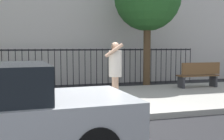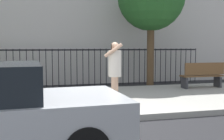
{
  "view_description": "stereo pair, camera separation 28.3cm",
  "coord_description": "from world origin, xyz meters",
  "views": [
    {
      "loc": [
        -1.34,
        -5.8,
        1.71
      ],
      "look_at": [
        0.8,
        1.5,
        1.05
      ],
      "focal_mm": 44.65,
      "sensor_mm": 36.0,
      "label": 1
    },
    {
      "loc": [
        -1.07,
        -5.87,
        1.71
      ],
      "look_at": [
        0.8,
        1.5,
        1.05
      ],
      "focal_mm": 44.65,
      "sensor_mm": 36.0,
      "label": 2
    }
  ],
  "objects": [
    {
      "name": "street_bench",
      "position": [
        4.74,
        3.28,
        0.65
      ],
      "size": [
        1.6,
        0.45,
        0.95
      ],
      "color": "brown",
      "rests_on": "sidewalk"
    },
    {
      "name": "iron_fence",
      "position": [
        0.0,
        5.9,
        1.02
      ],
      "size": [
        12.03,
        0.04,
        1.6
      ],
      "color": "black",
      "rests_on": "ground"
    },
    {
      "name": "ground_plane",
      "position": [
        0.0,
        0.0,
        0.0
      ],
      "size": [
        60.0,
        60.0,
        0.0
      ],
      "primitive_type": "plane",
      "color": "black"
    },
    {
      "name": "sidewalk",
      "position": [
        0.0,
        2.2,
        0.07
      ],
      "size": [
        28.0,
        4.4,
        0.15
      ],
      "primitive_type": "cube",
      "color": "#9E9B93",
      "rests_on": "ground"
    },
    {
      "name": "pedestrian_on_phone",
      "position": [
        0.81,
        1.22,
        1.11
      ],
      "size": [
        0.57,
        0.72,
        1.66
      ],
      "color": "tan",
      "rests_on": "sidewalk"
    }
  ]
}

